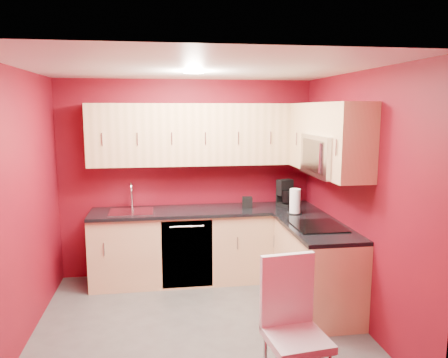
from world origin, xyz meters
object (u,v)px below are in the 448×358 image
object	(u,v)px
sink	(131,209)
napkin_holder	(247,202)
microwave	(331,155)
coffee_maker	(288,193)
paper_towel	(295,201)
dining_chair	(297,332)

from	to	relation	value
sink	napkin_holder	world-z (taller)	sink
microwave	coffee_maker	xyz separation A→B (m)	(-0.14, 1.01, -0.58)
coffee_maker	napkin_holder	xyz separation A→B (m)	(-0.53, -0.02, -0.10)
paper_towel	coffee_maker	bearing A→B (deg)	84.80
coffee_maker	paper_towel	size ratio (longest dim) A/B	1.12
paper_towel	dining_chair	size ratio (longest dim) A/B	0.28
sink	coffee_maker	size ratio (longest dim) A/B	1.57
coffee_maker	paper_towel	world-z (taller)	coffee_maker
sink	paper_towel	world-z (taller)	sink
napkin_holder	dining_chair	xyz separation A→B (m)	(-0.12, -2.39, -0.45)
microwave	dining_chair	size ratio (longest dim) A/B	0.72
coffee_maker	dining_chair	distance (m)	2.56
coffee_maker	sink	bearing A→B (deg)	157.90
paper_towel	dining_chair	distance (m)	2.16
paper_towel	microwave	bearing A→B (deg)	-73.92
coffee_maker	napkin_holder	bearing A→B (deg)	159.53
coffee_maker	paper_towel	bearing A→B (deg)	-117.53
napkin_holder	dining_chair	size ratio (longest dim) A/B	0.13
sink	coffee_maker	xyz separation A→B (m)	(1.96, 0.01, 0.13)
microwave	paper_towel	size ratio (longest dim) A/B	2.57
sink	dining_chair	xyz separation A→B (m)	(1.31, -2.40, -0.42)
microwave	napkin_holder	xyz separation A→B (m)	(-0.67, 0.99, -0.68)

